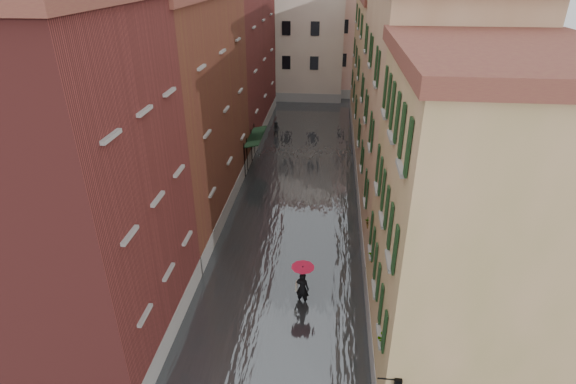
% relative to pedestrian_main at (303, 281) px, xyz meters
% --- Properties ---
extents(ground, '(120.00, 120.00, 0.00)m').
position_rel_pedestrian_main_xyz_m(ground, '(-1.10, -0.61, -1.29)').
color(ground, '#5D5D60').
rests_on(ground, ground).
extents(floodwater, '(10.00, 60.00, 0.20)m').
position_rel_pedestrian_main_xyz_m(floodwater, '(-1.10, 12.39, -1.19)').
color(floodwater, '#3D4144').
rests_on(floodwater, ground).
extents(building_left_near, '(6.00, 8.00, 13.00)m').
position_rel_pedestrian_main_xyz_m(building_left_near, '(-8.10, -2.61, 5.21)').
color(building_left_near, maroon).
rests_on(building_left_near, ground).
extents(building_left_mid, '(6.00, 14.00, 12.50)m').
position_rel_pedestrian_main_xyz_m(building_left_mid, '(-8.10, 8.39, 4.96)').
color(building_left_mid, '#562D1B').
rests_on(building_left_mid, ground).
extents(building_left_far, '(6.00, 16.00, 14.00)m').
position_rel_pedestrian_main_xyz_m(building_left_far, '(-8.10, 23.39, 5.71)').
color(building_left_far, maroon).
rests_on(building_left_far, ground).
extents(building_right_near, '(6.00, 8.00, 11.50)m').
position_rel_pedestrian_main_xyz_m(building_right_near, '(5.90, -2.61, 4.46)').
color(building_right_near, olive).
rests_on(building_right_near, ground).
extents(building_right_mid, '(6.00, 14.00, 13.00)m').
position_rel_pedestrian_main_xyz_m(building_right_mid, '(5.90, 8.39, 5.21)').
color(building_right_mid, tan).
rests_on(building_right_mid, ground).
extents(building_right_far, '(6.00, 16.00, 11.50)m').
position_rel_pedestrian_main_xyz_m(building_right_far, '(5.90, 23.39, 4.46)').
color(building_right_far, olive).
rests_on(building_right_far, ground).
extents(building_end_cream, '(12.00, 9.00, 13.00)m').
position_rel_pedestrian_main_xyz_m(building_end_cream, '(-4.10, 37.39, 5.21)').
color(building_end_cream, beige).
rests_on(building_end_cream, ground).
extents(building_end_pink, '(10.00, 9.00, 12.00)m').
position_rel_pedestrian_main_xyz_m(building_end_pink, '(4.90, 39.39, 4.71)').
color(building_end_pink, tan).
rests_on(building_end_pink, ground).
extents(awning_near, '(1.09, 2.97, 2.80)m').
position_rel_pedestrian_main_xyz_m(awning_near, '(-4.58, 14.38, 1.18)').
color(awning_near, '#16321C').
rests_on(awning_near, ground).
extents(awning_far, '(1.09, 3.31, 2.80)m').
position_rel_pedestrian_main_xyz_m(awning_far, '(-4.58, 15.56, 1.19)').
color(awning_far, '#16321C').
rests_on(awning_far, ground).
extents(wall_lantern, '(0.71, 0.22, 0.35)m').
position_rel_pedestrian_main_xyz_m(wall_lantern, '(3.23, -6.61, 1.72)').
color(wall_lantern, black).
rests_on(wall_lantern, ground).
extents(window_planters, '(0.59, 8.26, 0.84)m').
position_rel_pedestrian_main_xyz_m(window_planters, '(3.02, -1.16, 2.22)').
color(window_planters, brown).
rests_on(window_planters, ground).
extents(pedestrian_main, '(1.05, 1.05, 2.06)m').
position_rel_pedestrian_main_xyz_m(pedestrian_main, '(0.00, 0.00, 0.00)').
color(pedestrian_main, black).
rests_on(pedestrian_main, ground).
extents(pedestrian_far, '(0.83, 0.73, 1.46)m').
position_rel_pedestrian_main_xyz_m(pedestrian_far, '(-3.88, 21.89, -0.56)').
color(pedestrian_far, black).
rests_on(pedestrian_far, ground).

